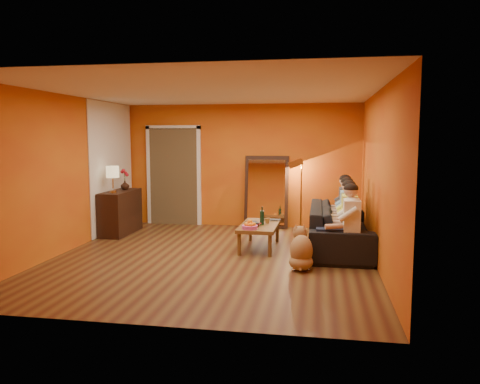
% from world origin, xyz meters
% --- Properties ---
extents(room_shell, '(5.00, 5.50, 2.60)m').
position_xyz_m(room_shell, '(0.00, 0.37, 1.30)').
color(room_shell, brown).
rests_on(room_shell, ground).
extents(white_accent, '(0.02, 1.90, 2.58)m').
position_xyz_m(white_accent, '(-2.48, 1.75, 1.30)').
color(white_accent, white).
rests_on(white_accent, wall_left).
extents(doorway_recess, '(1.06, 0.30, 2.10)m').
position_xyz_m(doorway_recess, '(-1.50, 2.83, 1.05)').
color(doorway_recess, '#3F2D19').
rests_on(doorway_recess, floor).
extents(door_jamb_left, '(0.08, 0.06, 2.20)m').
position_xyz_m(door_jamb_left, '(-2.07, 2.71, 1.05)').
color(door_jamb_left, white).
rests_on(door_jamb_left, wall_back).
extents(door_jamb_right, '(0.08, 0.06, 2.20)m').
position_xyz_m(door_jamb_right, '(-0.93, 2.71, 1.05)').
color(door_jamb_right, white).
rests_on(door_jamb_right, wall_back).
extents(door_header, '(1.22, 0.06, 0.08)m').
position_xyz_m(door_header, '(-1.50, 2.71, 2.12)').
color(door_header, white).
rests_on(door_header, wall_back).
extents(mirror_frame, '(0.92, 0.27, 1.51)m').
position_xyz_m(mirror_frame, '(0.55, 2.63, 0.76)').
color(mirror_frame, black).
rests_on(mirror_frame, floor).
extents(mirror_glass, '(0.78, 0.21, 1.35)m').
position_xyz_m(mirror_glass, '(0.55, 2.59, 0.76)').
color(mirror_glass, white).
rests_on(mirror_glass, mirror_frame).
extents(sideboard, '(0.44, 1.18, 0.85)m').
position_xyz_m(sideboard, '(-2.24, 1.55, 0.42)').
color(sideboard, black).
rests_on(sideboard, floor).
extents(table_lamp, '(0.24, 0.24, 0.51)m').
position_xyz_m(table_lamp, '(-2.24, 1.25, 1.10)').
color(table_lamp, beige).
rests_on(table_lamp, sideboard).
extents(sofa, '(2.54, 0.99, 0.74)m').
position_xyz_m(sofa, '(2.00, 0.98, 0.37)').
color(sofa, black).
rests_on(sofa, floor).
extents(coffee_table, '(0.64, 1.23, 0.42)m').
position_xyz_m(coffee_table, '(0.65, 0.76, 0.21)').
color(coffee_table, brown).
rests_on(coffee_table, floor).
extents(floor_lamp, '(0.33, 0.28, 1.44)m').
position_xyz_m(floor_lamp, '(1.29, 2.35, 0.72)').
color(floor_lamp, '#B57935').
rests_on(floor_lamp, floor).
extents(dog, '(0.42, 0.58, 0.64)m').
position_xyz_m(dog, '(1.41, -0.41, 0.32)').
color(dog, '#A4754A').
rests_on(dog, floor).
extents(person_far_left, '(0.70, 0.44, 1.22)m').
position_xyz_m(person_far_left, '(2.13, -0.02, 0.61)').
color(person_far_left, silver).
rests_on(person_far_left, sofa).
extents(person_mid_left, '(0.70, 0.44, 1.22)m').
position_xyz_m(person_mid_left, '(2.13, 0.53, 0.61)').
color(person_mid_left, '#E7E84D').
rests_on(person_mid_left, sofa).
extents(person_mid_right, '(0.70, 0.44, 1.22)m').
position_xyz_m(person_mid_right, '(2.13, 1.08, 0.61)').
color(person_mid_right, '#85B1CE').
rests_on(person_mid_right, sofa).
extents(person_far_right, '(0.70, 0.44, 1.22)m').
position_xyz_m(person_far_right, '(2.13, 1.63, 0.61)').
color(person_far_right, '#38393E').
rests_on(person_far_right, sofa).
extents(fruit_bowl, '(0.26, 0.26, 0.16)m').
position_xyz_m(fruit_bowl, '(0.55, 0.31, 0.50)').
color(fruit_bowl, '#D54B9F').
rests_on(fruit_bowl, coffee_table).
extents(wine_bottle, '(0.07, 0.07, 0.31)m').
position_xyz_m(wine_bottle, '(0.70, 0.71, 0.58)').
color(wine_bottle, black).
rests_on(wine_bottle, coffee_table).
extents(tumbler, '(0.10, 0.10, 0.09)m').
position_xyz_m(tumbler, '(0.77, 0.88, 0.46)').
color(tumbler, '#B27F3F').
rests_on(tumbler, coffee_table).
extents(laptop, '(0.32, 0.22, 0.02)m').
position_xyz_m(laptop, '(0.83, 1.11, 0.43)').
color(laptop, black).
rests_on(laptop, coffee_table).
extents(book_lower, '(0.19, 0.26, 0.02)m').
position_xyz_m(book_lower, '(0.47, 0.56, 0.43)').
color(book_lower, black).
rests_on(book_lower, coffee_table).
extents(book_mid, '(0.26, 0.30, 0.02)m').
position_xyz_m(book_mid, '(0.48, 0.57, 0.45)').
color(book_mid, '#AA1324').
rests_on(book_mid, book_lower).
extents(book_upper, '(0.26, 0.30, 0.02)m').
position_xyz_m(book_upper, '(0.47, 0.55, 0.48)').
color(book_upper, black).
rests_on(book_upper, book_mid).
extents(vase, '(0.17, 0.17, 0.18)m').
position_xyz_m(vase, '(-2.24, 1.80, 0.94)').
color(vase, black).
rests_on(vase, sideboard).
extents(flowers, '(0.17, 0.17, 0.42)m').
position_xyz_m(flowers, '(-2.24, 1.80, 1.18)').
color(flowers, '#AA1324').
rests_on(flowers, vase).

